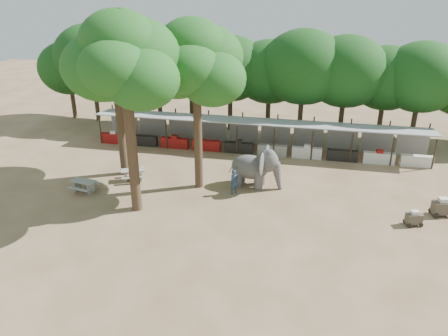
% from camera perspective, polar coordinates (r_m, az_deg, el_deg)
% --- Properties ---
extents(ground, '(100.00, 100.00, 0.00)m').
position_cam_1_polar(ground, '(25.08, -0.12, -8.88)').
color(ground, brown).
rests_on(ground, ground).
extents(vendor_stalls, '(28.00, 2.99, 2.80)m').
position_cam_1_polar(vendor_stalls, '(36.92, 4.37, 4.07)').
color(vendor_stalls, '#95989C').
rests_on(vendor_stalls, ground).
extents(yard_tree_left, '(7.10, 6.90, 11.02)m').
position_cam_1_polar(yard_tree_left, '(31.45, -14.20, 13.25)').
color(yard_tree_left, '#332316').
rests_on(yard_tree_left, ground).
extents(yard_tree_center, '(7.10, 6.90, 12.04)m').
position_cam_1_polar(yard_tree_center, '(25.56, -13.03, 13.42)').
color(yard_tree_center, '#332316').
rests_on(yard_tree_center, ground).
extents(yard_tree_back, '(7.10, 6.90, 11.36)m').
position_cam_1_polar(yard_tree_back, '(28.36, -3.83, 13.54)').
color(yard_tree_back, '#332316').
rests_on(yard_tree_back, ground).
extents(backdrop_trees, '(46.46, 5.95, 8.33)m').
position_cam_1_polar(backdrop_trees, '(40.73, 5.58, 12.20)').
color(backdrop_trees, '#332316').
rests_on(backdrop_trees, ground).
extents(elephant, '(3.77, 2.86, 2.85)m').
position_cam_1_polar(elephant, '(30.30, 4.20, 0.10)').
color(elephant, '#444242').
rests_on(elephant, ground).
extents(handler, '(0.74, 0.74, 1.75)m').
position_cam_1_polar(handler, '(29.34, 1.35, -1.84)').
color(handler, '#26384C').
rests_on(handler, ground).
extents(picnic_table_near, '(1.91, 1.77, 0.83)m').
position_cam_1_polar(picnic_table_near, '(31.24, -17.84, -2.06)').
color(picnic_table_near, gray).
rests_on(picnic_table_near, ground).
extents(picnic_table_far, '(2.08, 2.00, 0.82)m').
position_cam_1_polar(picnic_table_far, '(32.11, -11.79, -0.69)').
color(picnic_table_far, gray).
rests_on(picnic_table_far, ground).
extents(cart_front, '(1.11, 0.88, 0.95)m').
position_cam_1_polar(cart_front, '(28.20, 23.56, -6.01)').
color(cart_front, '#3C352A').
rests_on(cart_front, ground).
extents(cart_back, '(1.37, 1.05, 1.19)m').
position_cam_1_polar(cart_back, '(29.97, 26.59, -4.56)').
color(cart_back, '#3C352A').
rests_on(cart_back, ground).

